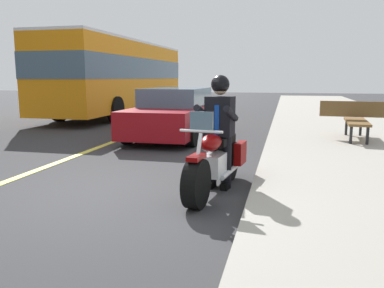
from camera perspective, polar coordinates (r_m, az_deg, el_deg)
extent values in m
plane|color=#333335|center=(5.95, -11.38, -7.10)|extent=(80.00, 80.00, 0.00)
cylinder|color=black|center=(5.12, 0.63, -5.82)|extent=(0.68, 0.28, 0.66)
cylinder|color=black|center=(6.56, 5.28, -2.40)|extent=(0.68, 0.28, 0.66)
cube|color=silver|center=(5.84, 3.33, -2.99)|extent=(0.59, 0.35, 0.32)
ellipsoid|color=#720505|center=(5.58, 2.75, 0.20)|extent=(0.59, 0.35, 0.24)
cube|color=black|center=(6.11, 4.34, 0.62)|extent=(0.73, 0.37, 0.12)
cube|color=#720505|center=(6.43, 7.07, -1.32)|extent=(0.41, 0.17, 0.36)
cube|color=#720505|center=(6.54, 3.33, -1.06)|extent=(0.41, 0.17, 0.36)
cylinder|color=silver|center=(5.08, 0.71, -2.82)|extent=(0.35, 0.09, 0.76)
cylinder|color=silver|center=(5.15, 1.33, 1.89)|extent=(0.11, 0.60, 0.04)
cube|color=#720505|center=(5.04, 0.64, -1.98)|extent=(0.38, 0.20, 0.06)
cylinder|color=silver|center=(6.11, 5.59, -3.98)|extent=(0.90, 0.19, 0.08)
cube|color=slate|center=(5.16, 1.41, 3.23)|extent=(0.08, 0.32, 0.28)
cylinder|color=black|center=(6.04, 5.12, -2.58)|extent=(0.14, 0.14, 0.84)
cube|color=black|center=(6.07, 4.92, -6.11)|extent=(0.27, 0.14, 0.10)
cylinder|color=black|center=(6.11, 2.95, -2.42)|extent=(0.14, 0.14, 0.84)
cube|color=black|center=(6.14, 2.75, -5.91)|extent=(0.27, 0.14, 0.10)
cube|color=black|center=(5.96, 4.11, 4.09)|extent=(0.37, 0.44, 0.60)
cube|color=navy|center=(5.81, 3.66, 3.55)|extent=(0.03, 0.07, 0.44)
cylinder|color=black|center=(5.73, 5.72, 4.44)|extent=(0.56, 0.17, 0.28)
cylinder|color=black|center=(5.85, 1.54, 4.60)|extent=(0.56, 0.17, 0.28)
sphere|color=tan|center=(5.94, 4.16, 8.22)|extent=(0.22, 0.22, 0.22)
sphere|color=black|center=(5.94, 4.17, 8.70)|extent=(0.28, 0.28, 0.28)
cube|color=orange|center=(18.45, -10.50, 9.78)|extent=(11.00, 2.50, 2.85)
cube|color=slate|center=(18.46, -10.53, 10.79)|extent=(11.04, 2.52, 0.90)
cube|color=slate|center=(23.59, -5.02, 10.40)|extent=(0.06, 2.40, 1.90)
cube|color=white|center=(18.52, -10.65, 14.34)|extent=(11.00, 2.50, 0.10)
cylinder|color=black|center=(22.26, -9.47, 6.48)|extent=(1.00, 0.30, 1.00)
cylinder|color=black|center=(21.44, -3.52, 6.48)|extent=(1.00, 0.30, 1.00)
cylinder|color=black|center=(16.23, -18.86, 4.95)|extent=(1.00, 0.30, 1.00)
cylinder|color=black|center=(15.09, -11.10, 4.96)|extent=(1.00, 0.30, 1.00)
cube|color=maroon|center=(11.21, -2.54, 3.80)|extent=(4.60, 1.80, 0.70)
cube|color=slate|center=(11.36, -2.28, 6.67)|extent=(2.40, 1.60, 0.60)
cylinder|color=black|center=(9.63, -0.05, 1.46)|extent=(0.64, 0.22, 0.64)
cylinder|color=black|center=(10.16, -9.41, 1.76)|extent=(0.64, 0.22, 0.64)
cylinder|color=black|center=(12.45, 3.09, 3.32)|extent=(0.64, 0.22, 0.64)
cylinder|color=black|center=(12.86, -4.40, 3.51)|extent=(0.64, 0.22, 0.64)
cube|color=brown|center=(10.68, 22.96, 3.02)|extent=(1.83, 0.62, 0.06)
cube|color=brown|center=(10.87, 22.96, 4.72)|extent=(0.18, 1.80, 0.40)
cube|color=black|center=(9.99, 24.29, 1.13)|extent=(0.06, 0.06, 0.42)
cube|color=black|center=(9.95, 22.23, 1.24)|extent=(0.06, 0.06, 0.42)
cube|color=black|center=(11.47, 23.43, 2.19)|extent=(0.06, 0.06, 0.42)
cube|color=black|center=(11.43, 21.64, 2.29)|extent=(0.06, 0.06, 0.42)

